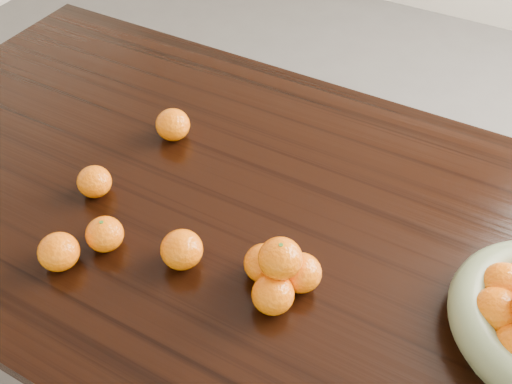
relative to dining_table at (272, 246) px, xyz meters
The scene contains 7 objects.
dining_table is the anchor object (origin of this frame).
orange_pyramid 0.22m from the dining_table, 58.52° to the right, with size 0.14×0.14×0.12m.
loose_orange_0 0.35m from the dining_table, 138.63° to the right, with size 0.07×0.07×0.07m, color orange.
loose_orange_1 0.43m from the dining_table, 134.91° to the right, with size 0.08×0.08×0.07m, color orange.
loose_orange_2 0.24m from the dining_table, 117.97° to the right, with size 0.08×0.08×0.07m, color orange.
loose_orange_3 0.37m from the dining_table, 160.06° to the left, with size 0.08×0.08×0.07m, color orange.
loose_orange_4 0.40m from the dining_table, 162.23° to the right, with size 0.07×0.07×0.07m, color orange.
Camera 1 is at (0.35, -0.70, 1.61)m, focal length 40.00 mm.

